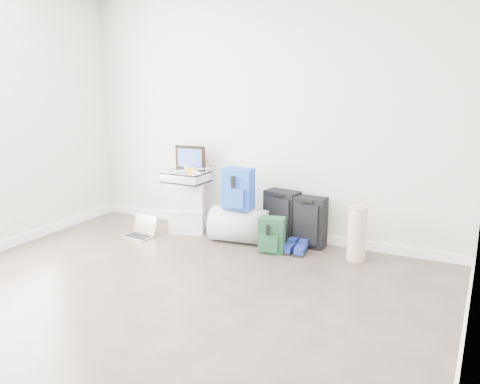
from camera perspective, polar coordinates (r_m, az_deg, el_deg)
The scene contains 14 objects.
ground at distance 3.96m, azimuth -12.85°, elevation -14.73°, with size 5.00×5.00×0.00m, color #3A312A.
room_envelope at distance 3.52m, azimuth -14.14°, elevation 11.04°, with size 4.52×5.02×2.71m.
boxes_stack at distance 5.97m, azimuth -5.99°, elevation -1.68°, with size 0.51×0.47×0.59m.
briefcase at distance 5.89m, azimuth -6.07°, elevation 1.71°, with size 0.47×0.35×0.14m, color #B2B2B7.
painting at distance 5.93m, azimuth -5.61°, elevation 3.85°, with size 0.37×0.06×0.28m.
drone at distance 5.81m, azimuth -5.54°, elevation 2.49°, with size 0.44×0.44×0.05m.
duffel_bag at distance 5.60m, azimuth -0.08°, elevation -3.73°, with size 0.39×0.39×0.62m, color #93949B.
blue_backpack at distance 5.47m, azimuth -0.22°, elevation 0.26°, with size 0.33×0.25×0.45m.
large_suitcase at distance 5.62m, azimuth 4.70°, elevation -2.74°, with size 0.40×0.29×0.57m.
green_backpack at distance 5.29m, azimuth 3.56°, elevation -4.93°, with size 0.29×0.24×0.37m.
carry_on at distance 5.48m, azimuth 7.77°, elevation -3.36°, with size 0.35×0.23×0.54m.
shoes at distance 5.35m, azimuth 6.24°, elevation -6.32°, with size 0.25×0.28×0.09m.
rolled_rug at distance 5.17m, azimuth 12.98°, elevation -4.57°, with size 0.18×0.18×0.55m, color tan.
laptop at distance 5.93m, azimuth -11.03°, elevation -4.37°, with size 0.36×0.28×0.24m.
Camera 1 is at (2.28, -2.65, 1.84)m, focal length 38.00 mm.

